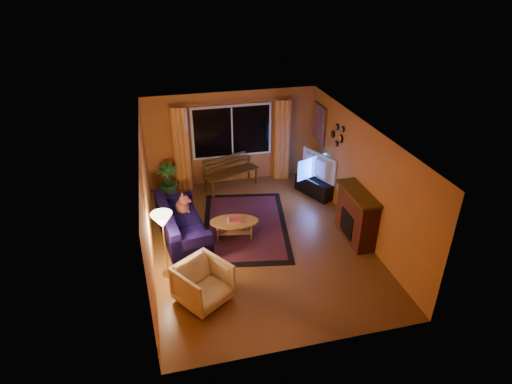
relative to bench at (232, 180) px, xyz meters
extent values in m
cube|color=brown|center=(0.12, -2.57, -0.24)|extent=(4.50, 6.00, 0.02)
cube|color=white|center=(0.12, -2.57, 2.28)|extent=(4.50, 6.00, 0.02)
cube|color=#C6712D|center=(0.12, 0.44, 1.02)|extent=(4.50, 0.02, 2.50)
cube|color=#C6712D|center=(-2.14, -2.57, 1.02)|extent=(0.02, 6.00, 2.50)
cube|color=#C6712D|center=(2.38, -2.57, 1.02)|extent=(0.02, 6.00, 2.50)
cube|color=black|center=(0.12, 0.37, 1.22)|extent=(2.00, 0.02, 1.30)
cylinder|color=#BF8C3F|center=(0.12, 0.33, 2.02)|extent=(3.20, 0.03, 0.03)
cylinder|color=orange|center=(-1.23, 0.31, 0.89)|extent=(0.36, 0.36, 2.24)
cylinder|color=orange|center=(1.47, 0.31, 0.89)|extent=(0.36, 0.36, 2.24)
cube|color=#422C0C|center=(0.00, 0.00, 0.00)|extent=(1.57, 0.98, 0.45)
imported|color=#235B1E|center=(-1.68, -0.12, 0.23)|extent=(0.64, 0.64, 0.91)
cube|color=#0D0735|center=(-1.48, -2.12, 0.17)|extent=(1.08, 2.05, 0.79)
imported|color=beige|center=(-1.30, -4.15, 0.20)|extent=(1.12, 1.11, 0.85)
cylinder|color=#BF8C3F|center=(-1.88, -3.26, 0.46)|extent=(0.30, 0.30, 1.37)
cube|color=maroon|center=(-0.06, -1.94, -0.22)|extent=(2.39, 3.28, 0.02)
cylinder|color=#B77E3F|center=(-0.37, -2.26, -0.03)|extent=(1.24, 1.24, 0.39)
cube|color=black|center=(2.01, -0.88, 0.00)|extent=(0.78, 1.15, 0.46)
imported|color=black|center=(2.01, -0.88, 0.57)|extent=(0.59, 1.15, 0.68)
cube|color=maroon|center=(2.17, -2.97, 0.32)|extent=(0.40, 1.20, 1.10)
cube|color=#D55412|center=(2.34, -0.12, 1.42)|extent=(0.04, 0.76, 0.96)
camera|label=1|loc=(-1.78, -10.04, 5.18)|focal=30.00mm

